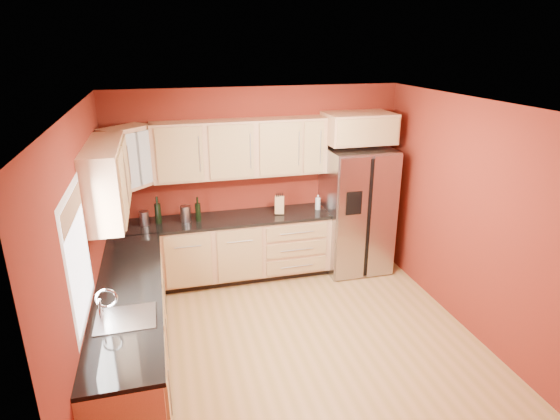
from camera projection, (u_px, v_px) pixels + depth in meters
name	position (u px, v px, depth m)	size (l,w,h in m)	color
floor	(297.00, 344.00, 5.16)	(4.00, 4.00, 0.00)	#A37C3F
ceiling	(301.00, 106.00, 4.28)	(4.00, 4.00, 0.00)	white
wall_back	(258.00, 182.00, 6.54)	(4.00, 0.04, 2.60)	maroon
wall_front	(391.00, 359.00, 2.90)	(4.00, 0.04, 2.60)	maroon
wall_left	(88.00, 258.00, 4.25)	(0.04, 4.00, 2.60)	maroon
wall_right	(471.00, 218.00, 5.19)	(0.04, 4.00, 2.60)	maroon
base_cabinets_back	(224.00, 251.00, 6.43)	(2.90, 0.60, 0.88)	tan
base_cabinets_left	(133.00, 333.00, 4.61)	(0.60, 2.80, 0.88)	tan
countertop_back	(223.00, 220.00, 6.27)	(2.90, 0.62, 0.04)	black
countertop_left	(129.00, 292.00, 4.46)	(0.62, 2.80, 0.04)	black
upper_cabinets_back	(241.00, 148.00, 6.15)	(2.30, 0.33, 0.75)	tan
upper_cabinets_left	(107.00, 180.00, 4.77)	(0.33, 1.35, 0.75)	tan
corner_upper_cabinet	(128.00, 158.00, 5.67)	(0.62, 0.33, 0.75)	tan
over_fridge_cabinet	(359.00, 128.00, 6.33)	(0.92, 0.60, 0.40)	tan
refrigerator	(356.00, 210.00, 6.66)	(0.90, 0.75, 1.78)	#A6A6AA
window	(79.00, 256.00, 3.71)	(0.03, 0.90, 1.00)	white
sink_faucet	(124.00, 304.00, 3.95)	(0.50, 0.42, 0.30)	silver
canister_left	(186.00, 214.00, 6.11)	(0.13, 0.13, 0.22)	#A6A6AA
canister_right	(144.00, 218.00, 5.99)	(0.12, 0.12, 0.19)	#A6A6AA
wine_bottle_a	(158.00, 210.00, 6.04)	(0.08, 0.08, 0.36)	black
wine_bottle_b	(198.00, 209.00, 6.12)	(0.07, 0.07, 0.33)	black
knife_block	(280.00, 205.00, 6.40)	(0.12, 0.11, 0.24)	tan
soap_dispenser	(318.00, 202.00, 6.56)	(0.07, 0.07, 0.21)	silver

